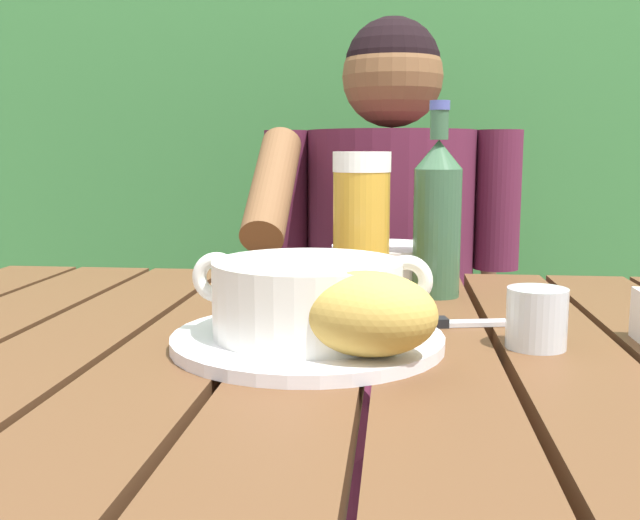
# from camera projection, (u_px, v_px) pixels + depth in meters

# --- Properties ---
(dining_table) EXTENTS (1.10, 0.81, 0.77)m
(dining_table) POSITION_uv_depth(u_px,v_px,m) (312.00, 441.00, 0.76)
(dining_table) COLOR brown
(dining_table) RESTS_ON ground_plane
(hedge_backdrop) EXTENTS (2.78, 0.98, 2.63)m
(hedge_backdrop) POSITION_uv_depth(u_px,v_px,m) (337.00, 60.00, 2.22)
(hedge_backdrop) COLOR #3A793B
(hedge_backdrop) RESTS_ON ground_plane
(chair_near_diner) EXTENTS (0.49, 0.42, 0.93)m
(chair_near_diner) POSITION_uv_depth(u_px,v_px,m) (389.00, 368.00, 1.61)
(chair_near_diner) COLOR brown
(chair_near_diner) RESTS_ON ground_plane
(person_eating) EXTENTS (0.48, 0.47, 1.20)m
(person_eating) POSITION_uv_depth(u_px,v_px,m) (388.00, 281.00, 1.38)
(person_eating) COLOR #541C33
(person_eating) RESTS_ON ground_plane
(serving_plate) EXTENTS (0.27, 0.27, 0.01)m
(serving_plate) POSITION_uv_depth(u_px,v_px,m) (311.00, 340.00, 0.71)
(serving_plate) COLOR white
(serving_plate) RESTS_ON dining_table
(soup_bowl) EXTENTS (0.23, 0.18, 0.08)m
(soup_bowl) POSITION_uv_depth(u_px,v_px,m) (311.00, 296.00, 0.70)
(soup_bowl) COLOR white
(soup_bowl) RESTS_ON serving_plate
(bread_roll) EXTENTS (0.14, 0.12, 0.07)m
(bread_roll) POSITION_uv_depth(u_px,v_px,m) (367.00, 313.00, 0.63)
(bread_roll) COLOR gold
(bread_roll) RESTS_ON serving_plate
(beer_glass) EXTENTS (0.07, 0.07, 0.19)m
(beer_glass) POSITION_uv_depth(u_px,v_px,m) (361.00, 226.00, 0.92)
(beer_glass) COLOR gold
(beer_glass) RESTS_ON dining_table
(beer_bottle) EXTENTS (0.06, 0.06, 0.25)m
(beer_bottle) POSITION_uv_depth(u_px,v_px,m) (437.00, 216.00, 0.94)
(beer_bottle) COLOR #375D3E
(beer_bottle) RESTS_ON dining_table
(water_glass_small) EXTENTS (0.06, 0.06, 0.06)m
(water_glass_small) POSITION_uv_depth(u_px,v_px,m) (537.00, 318.00, 0.70)
(water_glass_small) COLOR silver
(water_glass_small) RESTS_ON dining_table
(table_knife) EXTENTS (0.15, 0.05, 0.01)m
(table_knife) POSITION_uv_depth(u_px,v_px,m) (445.00, 323.00, 0.79)
(table_knife) COLOR silver
(table_knife) RESTS_ON dining_table
(diner_bowl) EXTENTS (0.16, 0.16, 0.06)m
(diner_bowl) POSITION_uv_depth(u_px,v_px,m) (387.00, 265.00, 1.03)
(diner_bowl) COLOR white
(diner_bowl) RESTS_ON dining_table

